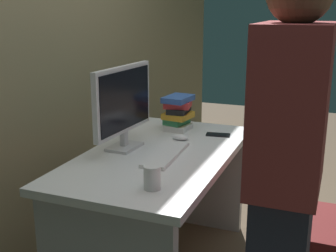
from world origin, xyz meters
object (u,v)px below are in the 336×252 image
object	(u,v)px
cup_near_keyboard	(152,178)
handbag	(293,201)
keyboard	(166,154)
monitor	(124,103)
book_stack	(178,112)
mouse	(180,137)
desk	(160,190)
office_chair	(293,229)
person_at_desk	(285,189)
cell_phone	(218,135)

from	to	relation	value
cup_near_keyboard	handbag	bearing A→B (deg)	-18.81
keyboard	monitor	bearing A→B (deg)	78.79
cup_near_keyboard	handbag	xyz separation A→B (m)	(1.40, -0.48, -0.64)
book_stack	mouse	bearing A→B (deg)	-155.67
desk	handbag	world-z (taller)	desk
handbag	monitor	bearing A→B (deg)	138.12
book_stack	office_chair	bearing A→B (deg)	-122.42
person_at_desk	cell_phone	xyz separation A→B (m)	(0.97, 0.51, -0.12)
keyboard	cell_phone	bearing A→B (deg)	-20.70
keyboard	mouse	size ratio (longest dim) A/B	4.30
keyboard	desk	bearing A→B (deg)	45.38
office_chair	person_at_desk	xyz separation A→B (m)	(-0.49, 0.01, 0.41)
desk	handbag	xyz separation A→B (m)	(0.93, -0.64, -0.36)
desk	cell_phone	distance (m)	0.52
person_at_desk	book_stack	xyz separation A→B (m)	(1.00, 0.79, -0.00)
person_at_desk	desk	bearing A→B (deg)	53.00
person_at_desk	keyboard	world-z (taller)	person_at_desk
desk	mouse	distance (m)	0.35
office_chair	mouse	bearing A→B (deg)	66.76
office_chair	keyboard	size ratio (longest dim) A/B	2.19
cell_phone	cup_near_keyboard	bearing A→B (deg)	168.38
keyboard	cup_near_keyboard	distance (m)	0.44
person_at_desk	cup_near_keyboard	distance (m)	0.57
person_at_desk	mouse	distance (m)	1.06
monitor	cell_phone	world-z (taller)	monitor
office_chair	monitor	size ratio (longest dim) A/B	1.74
keyboard	mouse	xyz separation A→B (m)	(0.30, 0.03, 0.01)
person_at_desk	handbag	distance (m)	1.64
handbag	person_at_desk	bearing A→B (deg)	-176.83
desk	monitor	bearing A→B (deg)	93.64
desk	book_stack	distance (m)	0.57
monitor	cup_near_keyboard	xyz separation A→B (m)	(-0.46, -0.37, -0.20)
desk	monitor	distance (m)	0.52
cell_phone	handbag	bearing A→B (deg)	-48.98
desk	handbag	size ratio (longest dim) A/B	3.61
cell_phone	book_stack	bearing A→B (deg)	75.34
office_chair	mouse	xyz separation A→B (m)	(0.30, 0.70, 0.31)
mouse	handbag	size ratio (longest dim) A/B	0.26
handbag	mouse	bearing A→B (deg)	138.07
keyboard	book_stack	size ratio (longest dim) A/B	1.95
office_chair	person_at_desk	distance (m)	0.64
monitor	book_stack	size ratio (longest dim) A/B	2.45
monitor	cup_near_keyboard	distance (m)	0.62
mouse	handbag	bearing A→B (deg)	-41.93
cup_near_keyboard	cell_phone	distance (m)	0.90
person_at_desk	cup_near_keyboard	xyz separation A→B (m)	(0.07, 0.56, -0.07)
person_at_desk	handbag	bearing A→B (deg)	3.17
keyboard	cell_phone	distance (m)	0.50
mouse	person_at_desk	bearing A→B (deg)	-138.80
monitor	keyboard	distance (m)	0.36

